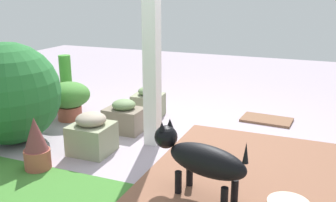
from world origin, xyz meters
TOP-DOWN VIEW (x-y plane):
  - ground_plane at (0.00, 0.00)m, footprint 12.00×12.00m
  - brick_path at (-0.89, 0.61)m, footprint 1.80×2.40m
  - porch_pillar at (0.26, 0.09)m, footprint 0.15×0.15m
  - stone_planter_nearest at (0.70, -0.74)m, footprint 0.41×0.38m
  - stone_planter_near at (0.72, -0.12)m, footprint 0.44×0.33m
  - stone_planter_mid at (0.73, 0.55)m, footprint 0.41×0.40m
  - round_shrub at (1.69, 0.63)m, footprint 1.10×1.10m
  - terracotta_pot_broad at (1.58, -0.23)m, footprint 0.54×0.54m
  - terracotta_pot_spiky at (0.99, 1.06)m, footprint 0.24×0.24m
  - terracotta_pot_tall at (1.91, -0.64)m, footprint 0.29×0.29m
  - dog at (-0.55, 0.98)m, footprint 0.84×0.41m
  - doormat at (-0.78, -1.13)m, footprint 0.64×0.41m

SIDE VIEW (x-z plane):
  - ground_plane at x=0.00m, z-range 0.00..0.00m
  - brick_path at x=-0.89m, z-range 0.00..0.02m
  - doormat at x=-0.78m, z-range 0.00..0.03m
  - stone_planter_near at x=0.72m, z-range -0.02..0.37m
  - stone_planter_nearest at x=0.70m, z-range -0.02..0.38m
  - stone_planter_mid at x=0.73m, z-range -0.02..0.41m
  - terracotta_pot_spiky at x=0.99m, z-range -0.01..0.49m
  - terracotta_pot_tall at x=1.91m, z-range -0.11..0.64m
  - terracotta_pot_broad at x=1.58m, z-range 0.05..0.54m
  - dog at x=-0.55m, z-range 0.05..0.63m
  - round_shrub at x=1.69m, z-range 0.00..1.10m
  - porch_pillar at x=0.26m, z-range 0.00..2.28m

